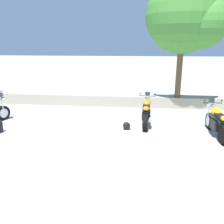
% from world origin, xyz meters
% --- Properties ---
extents(ground_plane, '(120.00, 120.00, 0.00)m').
position_xyz_m(ground_plane, '(0.00, 0.00, 0.00)').
color(ground_plane, '#A3A099').
extents(stone_wall, '(36.00, 0.80, 0.55)m').
position_xyz_m(stone_wall, '(0.00, 4.80, 0.28)').
color(stone_wall, '#A89E89').
rests_on(stone_wall, ground).
extents(motorcycle_orange_centre, '(0.67, 2.07, 1.18)m').
position_xyz_m(motorcycle_orange_centre, '(2.79, 1.86, 0.49)').
color(motorcycle_orange_centre, black).
rests_on(motorcycle_orange_centre, ground).
extents(motorcycle_yellow_far_right, '(0.67, 2.06, 1.18)m').
position_xyz_m(motorcycle_yellow_far_right, '(5.18, 0.91, 0.49)').
color(motorcycle_yellow_far_right, black).
rests_on(motorcycle_yellow_far_right, ground).
extents(rider_helmet, '(0.28, 0.28, 0.28)m').
position_xyz_m(rider_helmet, '(2.05, 1.17, 0.14)').
color(rider_helmet, black).
rests_on(rider_helmet, ground).
extents(leafy_tree_mid_left, '(3.59, 3.42, 5.50)m').
position_xyz_m(leafy_tree_mid_left, '(4.52, 4.49, 4.26)').
color(leafy_tree_mid_left, brown).
rests_on(leafy_tree_mid_left, stone_wall).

